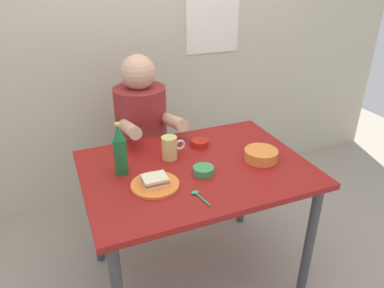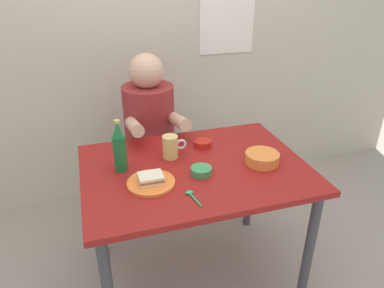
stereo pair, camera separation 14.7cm
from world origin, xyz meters
name	(u,v)px [view 1 (the left image)]	position (x,y,z in m)	size (l,w,h in m)	color
ground_plane	(195,275)	(0.00, 0.00, 0.00)	(6.00, 6.00, 0.00)	gray
wall_back	(135,20)	(0.00, 1.05, 1.30)	(4.40, 0.09, 2.60)	#BCB299
dining_table	(196,182)	(0.00, 0.00, 0.65)	(1.10, 0.80, 0.74)	maroon
stool	(145,176)	(-0.11, 0.63, 0.35)	(0.34, 0.34, 0.45)	#4C4C51
person_seated	(142,120)	(-0.11, 0.62, 0.77)	(0.33, 0.56, 0.72)	maroon
plate_orange	(155,185)	(-0.24, -0.09, 0.75)	(0.22, 0.22, 0.01)	orange
sandwich	(155,180)	(-0.24, -0.09, 0.77)	(0.11, 0.09, 0.04)	beige
beer_mug	(170,148)	(-0.09, 0.13, 0.80)	(0.13, 0.08, 0.12)	#D1BC66
beer_bottle	(120,151)	(-0.35, 0.07, 0.86)	(0.06, 0.06, 0.26)	#19602D
soup_bowl_orange	(261,154)	(0.33, -0.07, 0.77)	(0.17, 0.17, 0.05)	orange
dip_bowl_green	(203,170)	(0.01, -0.08, 0.76)	(0.10, 0.10, 0.03)	#388C4C
sambal_bowl_red	(200,143)	(0.11, 0.20, 0.76)	(0.10, 0.10, 0.03)	#B21E14
spoon	(198,195)	(-0.09, -0.24, 0.75)	(0.04, 0.12, 0.01)	#26A559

